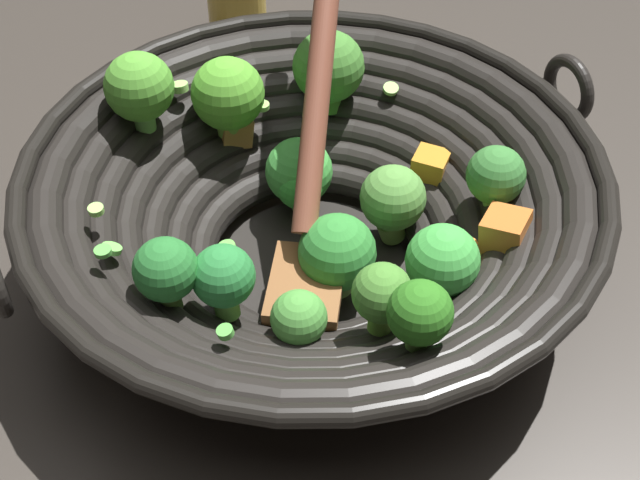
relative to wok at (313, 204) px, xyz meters
name	(u,v)px	position (x,y,z in m)	size (l,w,h in m)	color
ground_plane	(314,272)	(0.00, 0.00, -0.07)	(4.00, 4.00, 0.00)	#332D28
wok	(313,204)	(0.00, 0.00, 0.00)	(0.41, 0.41, 0.26)	black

